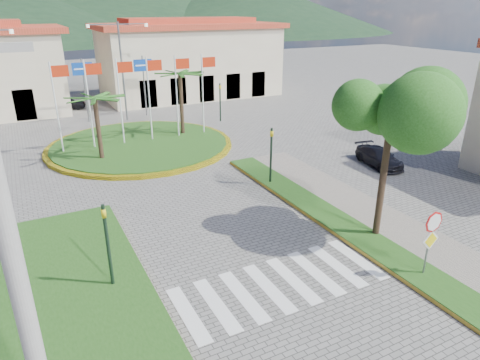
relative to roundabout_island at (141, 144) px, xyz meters
name	(u,v)px	position (x,y,z in m)	size (l,w,h in m)	color
sidewalk_right	(443,267)	(6.00, -20.00, -0.10)	(4.00, 28.00, 0.15)	gray
verge_right	(421,275)	(4.80, -20.00, -0.08)	(1.60, 28.00, 0.18)	#1F4A15
median_left	(76,305)	(-6.50, -16.00, -0.08)	(5.00, 14.00, 0.18)	#1F4A15
crosswalk	(278,284)	(0.00, -18.00, -0.17)	(8.00, 3.00, 0.01)	silver
roundabout_island	(141,144)	(0.00, 0.00, 0.00)	(12.70, 12.70, 6.00)	yellow
stop_sign	(431,234)	(4.90, -20.04, 1.62)	(0.80, 0.11, 2.65)	slate
deciduous_tree	(391,117)	(5.50, -17.00, 5.00)	(3.60, 3.60, 6.80)	black
utility_pole	(25,314)	(-7.50, -22.00, 4.33)	(0.32, 0.32, 9.00)	gray
traffic_light_left	(107,239)	(-5.20, -15.50, 1.77)	(0.15, 0.18, 3.20)	black
traffic_light_right	(271,151)	(4.50, -10.00, 1.77)	(0.15, 0.18, 3.20)	black
traffic_light_far	(220,98)	(8.00, 4.00, 1.77)	(0.18, 0.15, 3.20)	black
direction_sign_west	(84,80)	(-2.00, 8.97, 3.36)	(1.60, 0.14, 5.20)	slate
direction_sign_east	(144,75)	(3.00, 8.97, 3.36)	(1.60, 0.14, 5.20)	slate
street_lamp_centre	(122,67)	(1.00, 8.00, 4.32)	(4.80, 0.16, 8.00)	slate
building_right	(190,59)	(10.00, 16.00, 3.73)	(19.08, 9.54, 8.05)	beige
hill_far_east	(249,7)	(70.00, 113.00, 8.83)	(120.00, 120.00, 18.00)	black
car_dark_a	(67,103)	(-3.03, 15.00, 0.40)	(1.35, 3.35, 1.14)	black
car_dark_b	(146,97)	(4.59, 14.63, 0.35)	(1.11, 3.20, 1.05)	black
car_side_right	(379,157)	(11.99, -10.46, 0.36)	(1.51, 3.70, 1.07)	black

